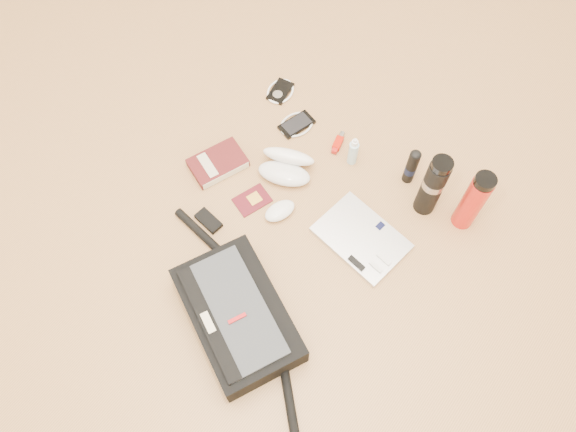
{
  "coord_description": "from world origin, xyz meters",
  "views": [
    {
      "loc": [
        0.48,
        -0.62,
        1.71
      ],
      "look_at": [
        -0.04,
        0.05,
        0.06
      ],
      "focal_mm": 35.0,
      "sensor_mm": 36.0,
      "label": 1
    }
  ],
  "objects_px": {
    "messenger_bag": "(237,314)",
    "thermos_black": "(433,186)",
    "book": "(218,163)",
    "laptop": "(361,238)",
    "thermos_red": "(473,201)"
  },
  "relations": [
    {
      "from": "messenger_bag",
      "to": "thermos_black",
      "type": "xyz_separation_m",
      "value": [
        0.25,
        0.7,
        0.09
      ]
    },
    {
      "from": "book",
      "to": "thermos_black",
      "type": "distance_m",
      "value": 0.75
    },
    {
      "from": "laptop",
      "to": "thermos_red",
      "type": "height_order",
      "value": "thermos_red"
    },
    {
      "from": "messenger_bag",
      "to": "laptop",
      "type": "distance_m",
      "value": 0.49
    },
    {
      "from": "thermos_red",
      "to": "book",
      "type": "bearing_deg",
      "value": -156.78
    },
    {
      "from": "messenger_bag",
      "to": "thermos_black",
      "type": "relative_size",
      "value": 2.89
    },
    {
      "from": "book",
      "to": "thermos_black",
      "type": "bearing_deg",
      "value": 45.52
    },
    {
      "from": "thermos_red",
      "to": "thermos_black",
      "type": "bearing_deg",
      "value": -166.07
    },
    {
      "from": "book",
      "to": "thermos_black",
      "type": "height_order",
      "value": "thermos_black"
    },
    {
      "from": "messenger_bag",
      "to": "thermos_red",
      "type": "height_order",
      "value": "thermos_red"
    },
    {
      "from": "thermos_red",
      "to": "messenger_bag",
      "type": "bearing_deg",
      "value": -117.21
    },
    {
      "from": "book",
      "to": "laptop",
      "type": "bearing_deg",
      "value": 27.89
    },
    {
      "from": "book",
      "to": "messenger_bag",
      "type": "bearing_deg",
      "value": -22.17
    },
    {
      "from": "messenger_bag",
      "to": "laptop",
      "type": "xyz_separation_m",
      "value": [
        0.15,
        0.46,
        -0.05
      ]
    },
    {
      "from": "messenger_bag",
      "to": "thermos_red",
      "type": "relative_size",
      "value": 2.94
    }
  ]
}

